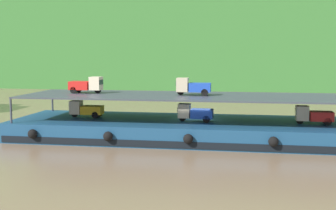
# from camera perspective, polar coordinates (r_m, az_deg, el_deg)

# --- Properties ---
(ground_plane) EXTENTS (400.00, 400.00, 0.00)m
(ground_plane) POSITION_cam_1_polar(r_m,az_deg,el_deg) (36.52, 3.43, -4.28)
(ground_plane) COLOR #7F664C
(cargo_barge) EXTENTS (29.26, 9.09, 1.50)m
(cargo_barge) POSITION_cam_1_polar(r_m,az_deg,el_deg) (36.36, 3.43, -3.13)
(cargo_barge) COLOR navy
(cargo_barge) RESTS_ON ground
(cargo_rack) EXTENTS (27.66, 7.72, 2.00)m
(cargo_rack) POSITION_cam_1_polar(r_m,az_deg,el_deg) (36.03, 3.46, 1.10)
(cargo_rack) COLOR #383D47
(cargo_rack) RESTS_ON cargo_barge
(mini_truck_lower_stern) EXTENTS (2.76, 1.24, 1.38)m
(mini_truck_lower_stern) POSITION_cam_1_polar(r_m,az_deg,el_deg) (38.50, -10.28, -0.51)
(mini_truck_lower_stern) COLOR gold
(mini_truck_lower_stern) RESTS_ON cargo_barge
(mini_truck_lower_aft) EXTENTS (2.76, 1.24, 1.38)m
(mini_truck_lower_aft) POSITION_cam_1_polar(r_m,az_deg,el_deg) (35.68, 3.39, -0.97)
(mini_truck_lower_aft) COLOR #1E47B7
(mini_truck_lower_aft) RESTS_ON cargo_barge
(mini_truck_lower_mid) EXTENTS (2.76, 1.23, 1.38)m
(mini_truck_lower_mid) POSITION_cam_1_polar(r_m,az_deg,el_deg) (35.95, 17.79, -1.22)
(mini_truck_lower_mid) COLOR red
(mini_truck_lower_mid) RESTS_ON cargo_barge
(mini_truck_upper_stern) EXTENTS (2.78, 1.27, 1.38)m
(mini_truck_upper_stern) POSITION_cam_1_polar(r_m,az_deg,el_deg) (38.68, -10.18, 2.50)
(mini_truck_upper_stern) COLOR red
(mini_truck_upper_stern) RESTS_ON cargo_rack
(mini_truck_upper_mid) EXTENTS (2.77, 1.24, 1.38)m
(mini_truck_upper_mid) POSITION_cam_1_polar(r_m,az_deg,el_deg) (36.17, 3.14, 2.32)
(mini_truck_upper_mid) COLOR #1E47B7
(mini_truck_upper_mid) RESTS_ON cargo_rack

